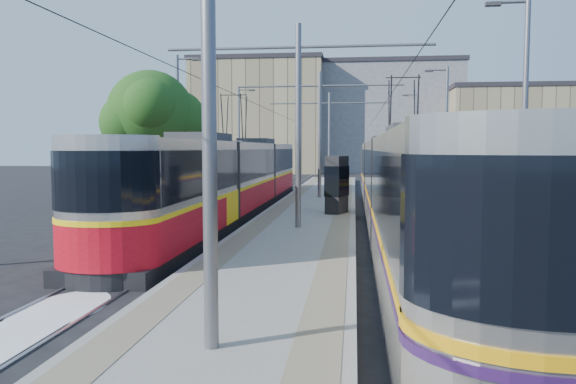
# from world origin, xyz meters

# --- Properties ---
(ground) EXTENTS (160.00, 160.00, 0.00)m
(ground) POSITION_xyz_m (0.00, 0.00, 0.00)
(ground) COLOR black
(ground) RESTS_ON ground
(platform) EXTENTS (4.00, 50.00, 0.30)m
(platform) POSITION_xyz_m (0.00, 17.00, 0.15)
(platform) COLOR gray
(platform) RESTS_ON ground
(tactile_strip_left) EXTENTS (0.70, 50.00, 0.01)m
(tactile_strip_left) POSITION_xyz_m (-1.45, 17.00, 0.30)
(tactile_strip_left) COLOR gray
(tactile_strip_left) RESTS_ON platform
(tactile_strip_right) EXTENTS (0.70, 50.00, 0.01)m
(tactile_strip_right) POSITION_xyz_m (1.45, 17.00, 0.30)
(tactile_strip_right) COLOR gray
(tactile_strip_right) RESTS_ON platform
(rails) EXTENTS (8.71, 70.00, 0.03)m
(rails) POSITION_xyz_m (0.00, 17.00, 0.02)
(rails) COLOR gray
(rails) RESTS_ON ground
(track_arrow) EXTENTS (1.20, 5.00, 0.01)m
(track_arrow) POSITION_xyz_m (-3.60, -3.00, 0.01)
(track_arrow) COLOR silver
(track_arrow) RESTS_ON ground
(tram_left) EXTENTS (2.43, 29.08, 5.50)m
(tram_left) POSITION_xyz_m (-3.60, 14.23, 1.71)
(tram_left) COLOR black
(tram_left) RESTS_ON ground
(tram_right) EXTENTS (2.43, 31.53, 5.50)m
(tram_right) POSITION_xyz_m (3.60, 8.63, 1.86)
(tram_right) COLOR black
(tram_right) RESTS_ON ground
(catenary) EXTENTS (9.20, 70.00, 7.00)m
(catenary) POSITION_xyz_m (0.00, 14.15, 4.52)
(catenary) COLOR slate
(catenary) RESTS_ON platform
(street_lamps) EXTENTS (15.18, 38.22, 8.00)m
(street_lamps) POSITION_xyz_m (-0.00, 21.00, 4.18)
(street_lamps) COLOR slate
(street_lamps) RESTS_ON ground
(shelter) EXTENTS (1.04, 1.27, 2.43)m
(shelter) POSITION_xyz_m (1.21, 12.27, 1.57)
(shelter) COLOR black
(shelter) RESTS_ON platform
(tree) EXTENTS (4.76, 4.40, 6.91)m
(tree) POSITION_xyz_m (-7.88, 15.91, 4.67)
(tree) COLOR #382314
(tree) RESTS_ON ground
(building_left) EXTENTS (16.32, 12.24, 14.07)m
(building_left) POSITION_xyz_m (-10.00, 60.00, 7.04)
(building_left) COLOR tan
(building_left) RESTS_ON ground
(building_centre) EXTENTS (18.36, 14.28, 13.89)m
(building_centre) POSITION_xyz_m (6.00, 64.00, 6.96)
(building_centre) COLOR gray
(building_centre) RESTS_ON ground
(building_right) EXTENTS (14.28, 10.20, 10.32)m
(building_right) POSITION_xyz_m (20.00, 58.00, 5.17)
(building_right) COLOR tan
(building_right) RESTS_ON ground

